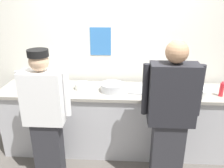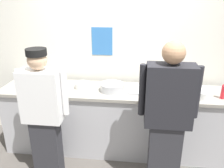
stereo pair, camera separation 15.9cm
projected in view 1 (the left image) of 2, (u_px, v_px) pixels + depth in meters
ground_plane at (112, 163)px, 3.16m from camera, size 9.00×9.00×0.00m
wall_back at (116, 50)px, 3.39m from camera, size 4.87×0.11×2.76m
prep_counter at (114, 120)px, 3.30m from camera, size 3.10×0.64×0.94m
chef_near_left at (45, 115)px, 2.64m from camera, size 0.59×0.24×1.62m
chef_center at (170, 116)px, 2.50m from camera, size 0.63×0.24×1.74m
plate_stack_front at (82, 86)px, 3.15m from camera, size 0.20×0.20×0.08m
plate_stack_rear at (202, 92)px, 2.93m from camera, size 0.22×0.22×0.10m
mixing_bowl_steel at (112, 87)px, 3.08m from camera, size 0.31×0.31×0.11m
sheet_tray at (148, 90)px, 3.10m from camera, size 0.50×0.38×0.02m
squeeze_bottle_primary at (222, 89)px, 2.91m from camera, size 0.05×0.05×0.21m
squeeze_bottle_secondary at (32, 83)px, 3.10m from camera, size 0.06×0.06×0.21m
ramekin_orange_sauce at (202, 86)px, 3.20m from camera, size 0.09×0.09×0.04m
ramekin_yellow_sauce at (34, 84)px, 3.27m from camera, size 0.09×0.09×0.05m
deli_cup at (181, 83)px, 3.21m from camera, size 0.09×0.09×0.10m
chefs_knife at (45, 88)px, 3.17m from camera, size 0.28×0.03×0.02m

